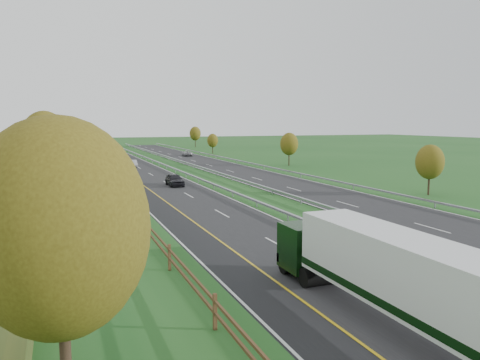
# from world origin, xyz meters

# --- Properties ---
(ground) EXTENTS (400.00, 400.00, 0.00)m
(ground) POSITION_xyz_m (8.00, 55.00, 0.00)
(ground) COLOR #1B4A1A
(ground) RESTS_ON ground
(near_carriageway) EXTENTS (10.50, 200.00, 0.04)m
(near_carriageway) POSITION_xyz_m (0.00, 60.00, 0.02)
(near_carriageway) COLOR black
(near_carriageway) RESTS_ON ground
(far_carriageway) EXTENTS (10.50, 200.00, 0.04)m
(far_carriageway) POSITION_xyz_m (16.50, 60.00, 0.02)
(far_carriageway) COLOR black
(far_carriageway) RESTS_ON ground
(hard_shoulder) EXTENTS (3.00, 200.00, 0.04)m
(hard_shoulder) POSITION_xyz_m (-3.75, 60.00, 0.02)
(hard_shoulder) COLOR black
(hard_shoulder) RESTS_ON ground
(lane_markings) EXTENTS (26.75, 200.00, 0.01)m
(lane_markings) POSITION_xyz_m (6.40, 59.88, 0.05)
(lane_markings) COLOR silver
(lane_markings) RESTS_ON near_carriageway
(embankment_left) EXTENTS (12.00, 200.00, 2.00)m
(embankment_left) POSITION_xyz_m (-13.00, 60.00, 1.00)
(embankment_left) COLOR #1B4A1A
(embankment_left) RESTS_ON ground
(hedge_left) EXTENTS (2.20, 180.00, 1.10)m
(hedge_left) POSITION_xyz_m (-15.00, 60.00, 2.55)
(hedge_left) COLOR #2C3D19
(hedge_left) RESTS_ON embankment_left
(fence_left) EXTENTS (0.12, 189.06, 1.20)m
(fence_left) POSITION_xyz_m (-8.50, 59.59, 2.73)
(fence_left) COLOR #422B19
(fence_left) RESTS_ON embankment_left
(median_barrier_near) EXTENTS (0.32, 200.00, 0.71)m
(median_barrier_near) POSITION_xyz_m (5.70, 60.00, 0.61)
(median_barrier_near) COLOR #919399
(median_barrier_near) RESTS_ON ground
(median_barrier_far) EXTENTS (0.32, 200.00, 0.71)m
(median_barrier_far) POSITION_xyz_m (10.80, 60.00, 0.61)
(median_barrier_far) COLOR #919399
(median_barrier_far) RESTS_ON ground
(outer_barrier_far) EXTENTS (0.32, 200.00, 0.71)m
(outer_barrier_far) POSITION_xyz_m (22.30, 60.00, 0.62)
(outer_barrier_far) COLOR #919399
(outer_barrier_far) RESTS_ON ground
(trees_left) EXTENTS (6.64, 164.30, 7.66)m
(trees_left) POSITION_xyz_m (-12.64, 56.63, 6.37)
(trees_left) COLOR #2D2116
(trees_left) RESTS_ON embankment_left
(trees_far) EXTENTS (8.45, 118.60, 7.12)m
(trees_far) POSITION_xyz_m (29.80, 89.21, 4.25)
(trees_far) COLOR #2D2116
(trees_far) RESTS_ON ground
(box_lorry) EXTENTS (2.58, 16.28, 4.06)m
(box_lorry) POSITION_xyz_m (-0.26, -3.00, 2.33)
(box_lorry) COLOR black
(box_lorry) RESTS_ON near_carriageway
(road_tanker) EXTENTS (2.40, 11.22, 3.46)m
(road_tanker) POSITION_xyz_m (-1.60, 99.89, 1.86)
(road_tanker) COLOR silver
(road_tanker) RESTS_ON near_carriageway
(car_dark_near) EXTENTS (2.00, 4.87, 1.65)m
(car_dark_near) POSITION_xyz_m (1.67, 43.77, 0.87)
(car_dark_near) COLOR black
(car_dark_near) RESTS_ON near_carriageway
(car_silver_mid) EXTENTS (1.52, 4.02, 1.31)m
(car_silver_mid) POSITION_xyz_m (0.52, 73.41, 0.69)
(car_silver_mid) COLOR #A9A9AE
(car_silver_mid) RESTS_ON near_carriageway
(car_small_far) EXTENTS (2.61, 5.28, 1.47)m
(car_small_far) POSITION_xyz_m (-1.60, 141.45, 0.78)
(car_small_far) COLOR #191441
(car_small_far) RESTS_ON near_carriageway
(car_oncoming) EXTENTS (2.92, 5.25, 1.39)m
(car_oncoming) POSITION_xyz_m (17.80, 97.70, 0.74)
(car_oncoming) COLOR #A3A4A8
(car_oncoming) RESTS_ON far_carriageway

